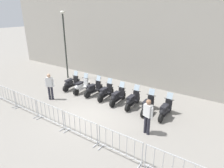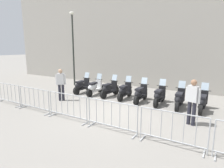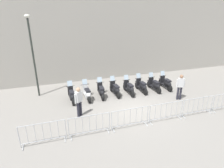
{
  "view_description": "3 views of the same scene",
  "coord_description": "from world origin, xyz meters",
  "px_view_note": "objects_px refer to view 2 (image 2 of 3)",
  "views": [
    {
      "loc": [
        6.27,
        -6.89,
        5.35
      ],
      "look_at": [
        0.16,
        2.03,
        1.22
      ],
      "focal_mm": 30.95,
      "sensor_mm": 36.0,
      "label": 1
    },
    {
      "loc": [
        4.26,
        -7.11,
        2.9
      ],
      "look_at": [
        -0.97,
        1.64,
        0.9
      ],
      "focal_mm": 30.82,
      "sensor_mm": 36.0,
      "label": 2
    },
    {
      "loc": [
        -4.39,
        -9.14,
        5.56
      ],
      "look_at": [
        -0.75,
        2.12,
        0.89
      ],
      "focal_mm": 30.21,
      "sensor_mm": 36.0,
      "label": 3
    }
  ],
  "objects_px": {
    "barrier_segment_3": "(112,116)",
    "officer_near_row_end": "(193,100)",
    "motorcycle_3": "(124,91)",
    "barrier_segment_0": "(8,94)",
    "barrier_segment_4": "(172,130)",
    "motorcycle_7": "(202,102)",
    "officer_mid_plaza": "(61,83)",
    "barrier_segment_1": "(34,100)",
    "barrier_segment_2": "(68,107)",
    "motorcycle_5": "(159,96)",
    "motorcycle_0": "(82,86)",
    "motorcycle_2": "(109,89)",
    "street_lamp": "(73,42)",
    "motorcycle_6": "(179,99)",
    "motorcycle_1": "(95,88)",
    "motorcycle_4": "(140,94)"
  },
  "relations": [
    {
      "from": "motorcycle_2",
      "to": "barrier_segment_3",
      "type": "height_order",
      "value": "motorcycle_2"
    },
    {
      "from": "barrier_segment_2",
      "to": "officer_mid_plaza",
      "type": "distance_m",
      "value": 2.96
    },
    {
      "from": "barrier_segment_2",
      "to": "street_lamp",
      "type": "height_order",
      "value": "street_lamp"
    },
    {
      "from": "motorcycle_2",
      "to": "motorcycle_6",
      "type": "bearing_deg",
      "value": -2.15
    },
    {
      "from": "motorcycle_3",
      "to": "barrier_segment_3",
      "type": "height_order",
      "value": "motorcycle_3"
    },
    {
      "from": "barrier_segment_1",
      "to": "barrier_segment_2",
      "type": "bearing_deg",
      "value": -0.2
    },
    {
      "from": "motorcycle_5",
      "to": "officer_mid_plaza",
      "type": "xyz_separation_m",
      "value": [
        -4.78,
        -1.97,
        0.53
      ]
    },
    {
      "from": "barrier_segment_4",
      "to": "officer_mid_plaza",
      "type": "bearing_deg",
      "value": 163.44
    },
    {
      "from": "motorcycle_0",
      "to": "motorcycle_2",
      "type": "height_order",
      "value": "same"
    },
    {
      "from": "motorcycle_6",
      "to": "street_lamp",
      "type": "xyz_separation_m",
      "value": [
        -8.05,
        1.7,
        2.8
      ]
    },
    {
      "from": "barrier_segment_2",
      "to": "motorcycle_5",
      "type": "bearing_deg",
      "value": 56.6
    },
    {
      "from": "motorcycle_2",
      "to": "motorcycle_3",
      "type": "bearing_deg",
      "value": -0.28
    },
    {
      "from": "motorcycle_7",
      "to": "barrier_segment_1",
      "type": "height_order",
      "value": "motorcycle_7"
    },
    {
      "from": "motorcycle_6",
      "to": "motorcycle_5",
      "type": "bearing_deg",
      "value": 174.74
    },
    {
      "from": "officer_near_row_end",
      "to": "barrier_segment_1",
      "type": "bearing_deg",
      "value": -162.96
    },
    {
      "from": "motorcycle_4",
      "to": "barrier_segment_3",
      "type": "relative_size",
      "value": 0.87
    },
    {
      "from": "barrier_segment_3",
      "to": "officer_mid_plaza",
      "type": "distance_m",
      "value": 4.72
    },
    {
      "from": "barrier_segment_3",
      "to": "motorcycle_3",
      "type": "bearing_deg",
      "value": 111.09
    },
    {
      "from": "barrier_segment_1",
      "to": "motorcycle_3",
      "type": "bearing_deg",
      "value": 56.24
    },
    {
      "from": "motorcycle_5",
      "to": "barrier_segment_2",
      "type": "distance_m",
      "value": 4.61
    },
    {
      "from": "barrier_segment_4",
      "to": "barrier_segment_1",
      "type": "bearing_deg",
      "value": 179.8
    },
    {
      "from": "barrier_segment_4",
      "to": "officer_mid_plaza",
      "type": "height_order",
      "value": "officer_mid_plaza"
    },
    {
      "from": "motorcycle_3",
      "to": "barrier_segment_4",
      "type": "distance_m",
      "value": 5.29
    },
    {
      "from": "motorcycle_7",
      "to": "officer_mid_plaza",
      "type": "distance_m",
      "value": 7.06
    },
    {
      "from": "motorcycle_1",
      "to": "barrier_segment_0",
      "type": "bearing_deg",
      "value": -125.02
    },
    {
      "from": "motorcycle_1",
      "to": "barrier_segment_1",
      "type": "distance_m",
      "value": 3.86
    },
    {
      "from": "barrier_segment_3",
      "to": "officer_near_row_end",
      "type": "xyz_separation_m",
      "value": [
        2.29,
        1.98,
        0.46
      ]
    },
    {
      "from": "motorcycle_1",
      "to": "barrier_segment_4",
      "type": "xyz_separation_m",
      "value": [
        5.55,
        -3.83,
        0.07
      ]
    },
    {
      "from": "motorcycle_4",
      "to": "officer_mid_plaza",
      "type": "bearing_deg",
      "value": -153.16
    },
    {
      "from": "motorcycle_3",
      "to": "barrier_segment_0",
      "type": "height_order",
      "value": "motorcycle_3"
    },
    {
      "from": "barrier_segment_1",
      "to": "barrier_segment_2",
      "type": "distance_m",
      "value": 2.05
    },
    {
      "from": "motorcycle_1",
      "to": "barrier_segment_2",
      "type": "height_order",
      "value": "motorcycle_1"
    },
    {
      "from": "motorcycle_6",
      "to": "barrier_segment_1",
      "type": "relative_size",
      "value": 0.88
    },
    {
      "from": "motorcycle_0",
      "to": "motorcycle_3",
      "type": "xyz_separation_m",
      "value": [
        2.99,
        0.07,
        0.0
      ]
    },
    {
      "from": "motorcycle_3",
      "to": "motorcycle_7",
      "type": "xyz_separation_m",
      "value": [
        3.98,
        -0.09,
        0.0
      ]
    },
    {
      "from": "motorcycle_5",
      "to": "motorcycle_1",
      "type": "bearing_deg",
      "value": -179.57
    },
    {
      "from": "motorcycle_6",
      "to": "motorcycle_7",
      "type": "bearing_deg",
      "value": 3.13
    },
    {
      "from": "motorcycle_6",
      "to": "street_lamp",
      "type": "distance_m",
      "value": 8.69
    },
    {
      "from": "motorcycle_1",
      "to": "motorcycle_5",
      "type": "bearing_deg",
      "value": 0.43
    },
    {
      "from": "motorcycle_0",
      "to": "barrier_segment_2",
      "type": "xyz_separation_m",
      "value": [
        2.44,
        -3.83,
        0.07
      ]
    },
    {
      "from": "motorcycle_3",
      "to": "barrier_segment_4",
      "type": "xyz_separation_m",
      "value": [
        3.56,
        -3.92,
        0.07
      ]
    },
    {
      "from": "motorcycle_7",
      "to": "barrier_segment_3",
      "type": "distance_m",
      "value": 4.55
    },
    {
      "from": "motorcycle_0",
      "to": "motorcycle_3",
      "type": "bearing_deg",
      "value": 1.4
    },
    {
      "from": "motorcycle_5",
      "to": "officer_near_row_end",
      "type": "xyz_separation_m",
      "value": [
        1.81,
        -1.88,
        0.53
      ]
    },
    {
      "from": "barrier_segment_3",
      "to": "barrier_segment_0",
      "type": "bearing_deg",
      "value": 179.8
    },
    {
      "from": "barrier_segment_1",
      "to": "officer_near_row_end",
      "type": "relative_size",
      "value": 1.14
    },
    {
      "from": "motorcycle_2",
      "to": "motorcycle_5",
      "type": "relative_size",
      "value": 1.0
    },
    {
      "from": "motorcycle_2",
      "to": "barrier_segment_1",
      "type": "distance_m",
      "value": 4.21
    },
    {
      "from": "motorcycle_3",
      "to": "barrier_segment_0",
      "type": "xyz_separation_m",
      "value": [
        -4.66,
        -3.89,
        0.07
      ]
    },
    {
      "from": "motorcycle_5",
      "to": "barrier_segment_4",
      "type": "xyz_separation_m",
      "value": [
        1.57,
        -3.86,
        0.07
      ]
    }
  ]
}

